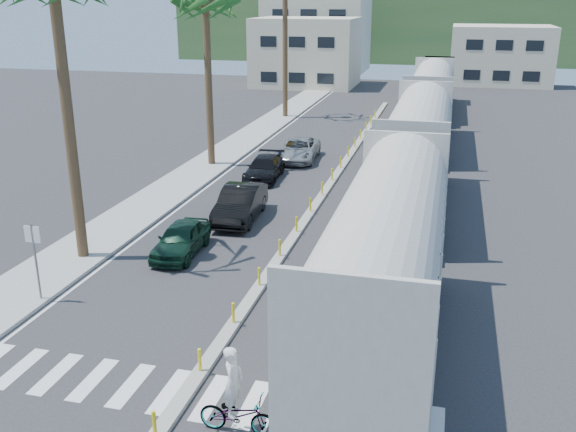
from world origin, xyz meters
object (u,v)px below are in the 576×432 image
object	(u,v)px
cyclist	(237,406)
car_second	(240,203)
car_lead	(181,239)
street_sign	(35,251)

from	to	relation	value
cyclist	car_second	bearing A→B (deg)	18.85
car_lead	cyclist	distance (m)	12.28
car_lead	car_second	world-z (taller)	car_second
car_lead	cyclist	xyz separation A→B (m)	(6.07, -10.67, 0.10)
car_lead	cyclist	bearing A→B (deg)	-62.87
street_sign	cyclist	distance (m)	10.62
car_lead	car_second	bearing A→B (deg)	75.59
street_sign	car_second	world-z (taller)	street_sign
car_lead	car_second	size ratio (longest dim) A/B	0.81
car_lead	cyclist	size ratio (longest dim) A/B	1.70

